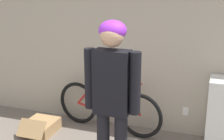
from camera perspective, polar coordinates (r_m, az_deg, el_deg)
wall_back at (r=4.45m, az=7.06°, el=4.88°), size 8.00×0.07×2.60m
person at (r=3.08m, az=0.01°, el=-3.86°), size 0.58×0.26×1.80m
bicycle at (r=4.62m, az=-0.84°, el=-6.91°), size 1.69×0.46×0.73m
cardboard_box at (r=4.77m, az=-12.92°, el=-10.06°), size 0.43×0.57×0.27m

